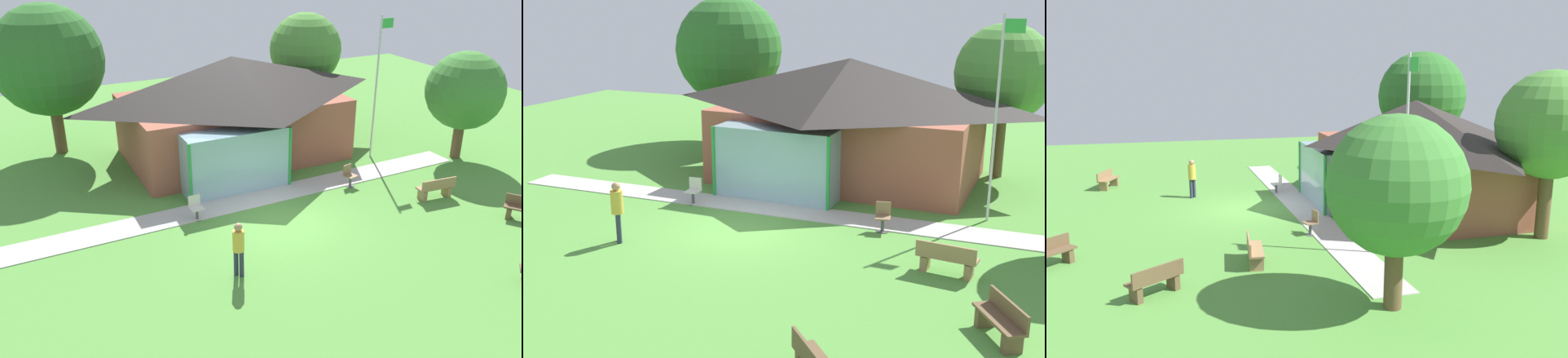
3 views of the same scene
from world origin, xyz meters
TOP-DOWN VIEW (x-y plane):
  - ground_plane at (0.00, 0.00)m, footprint 44.00×44.00m
  - pavilion at (1.03, 6.58)m, footprint 10.15×7.47m
  - footpath at (0.00, 2.14)m, footprint 18.79×1.78m
  - flagpole at (6.60, 3.80)m, footprint 0.64×0.08m
  - bench_mid_right at (6.17, -0.81)m, footprint 1.53×0.58m
  - bench_lawn_far_right at (7.77, -3.58)m, footprint 1.21×1.49m
  - patio_chair_lawn_spare at (3.89, 1.59)m, footprint 0.53×0.53m
  - patio_chair_west at (-2.54, 1.65)m, footprint 0.46×0.46m
  - visitor_strolling_lawn at (-2.63, -2.22)m, footprint 0.34×0.34m
  - tree_behind_pavilion_right at (6.19, 9.16)m, footprint 3.60×3.60m
  - tree_behind_pavilion_left at (-5.86, 10.48)m, footprint 4.79×4.79m

SIDE VIEW (x-z plane):
  - ground_plane at x=0.00m, z-range 0.00..0.00m
  - footpath at x=0.00m, z-range 0.00..0.03m
  - bench_mid_right at x=6.17m, z-range -0.02..0.82m
  - bench_lawn_far_right at x=7.77m, z-range -0.02..0.82m
  - patio_chair_lawn_spare at x=3.89m, z-range -0.01..0.85m
  - patio_chair_west at x=-2.54m, z-range -0.01..0.85m
  - visitor_strolling_lawn at x=-2.63m, z-range 0.15..1.89m
  - pavilion at x=1.03m, z-range 0.09..4.55m
  - flagpole at x=6.60m, z-range 0.30..6.48m
  - tree_behind_pavilion_right at x=6.19m, z-range 1.02..6.72m
  - tree_behind_pavilion_left at x=-5.86m, z-range 0.90..7.54m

